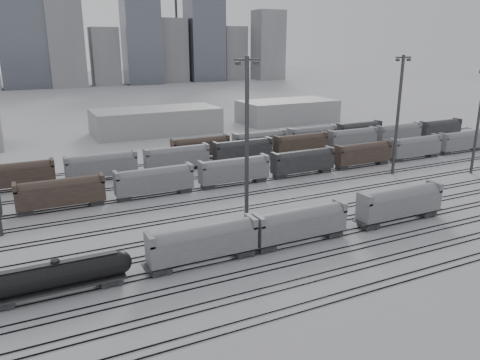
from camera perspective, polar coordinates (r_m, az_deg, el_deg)
name	(u,v)px	position (r m, az deg, el deg)	size (l,w,h in m)	color
ground	(280,251)	(67.91, 4.91, -8.57)	(900.00, 900.00, 0.00)	silver
tracks	(229,212)	(82.15, -1.39, -3.90)	(220.00, 71.50, 0.16)	black
tank_car_b	(57,276)	(59.56, -21.43, -10.84)	(17.54, 2.92, 4.34)	black
hopper_car_a	(203,241)	(62.71, -4.54, -7.42)	(15.09, 3.00, 5.40)	black
hopper_car_b	(301,222)	(69.40, 7.40, -5.16)	(14.75, 2.93, 5.28)	black
hopper_car_c	(400,202)	(81.12, 18.91, -2.52)	(15.87, 3.15, 5.68)	black
light_mast_c	(247,136)	(75.29, 0.84, 5.33)	(4.26, 0.68, 26.63)	#363639
light_mast_d	(398,113)	(108.63, 18.72, 7.77)	(4.17, 0.67, 26.06)	#363639
light_mast_e	(479,119)	(116.16, 27.08, 6.66)	(3.75, 0.60, 23.43)	#363639
bg_string_near	(234,172)	(97.04, -0.72, 1.02)	(151.00, 3.00, 5.60)	slate
bg_string_mid	(243,151)	(115.24, 0.34, 3.51)	(151.00, 3.00, 5.60)	black
bg_string_far	(286,139)	(130.44, 5.67, 4.97)	(66.00, 3.00, 5.60)	#45362C
warehouse_mid	(156,121)	(155.33, -10.19, 7.10)	(40.00, 18.00, 8.00)	#959598
warehouse_right	(287,111)	(175.64, 5.81, 8.34)	(35.00, 18.00, 8.00)	#959598
skyline	(73,32)	(335.25, -19.70, 16.63)	(316.00, 22.40, 95.00)	gray
crane_right	(177,2)	(379.24, -7.64, 20.72)	(42.00, 1.80, 100.00)	#363639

